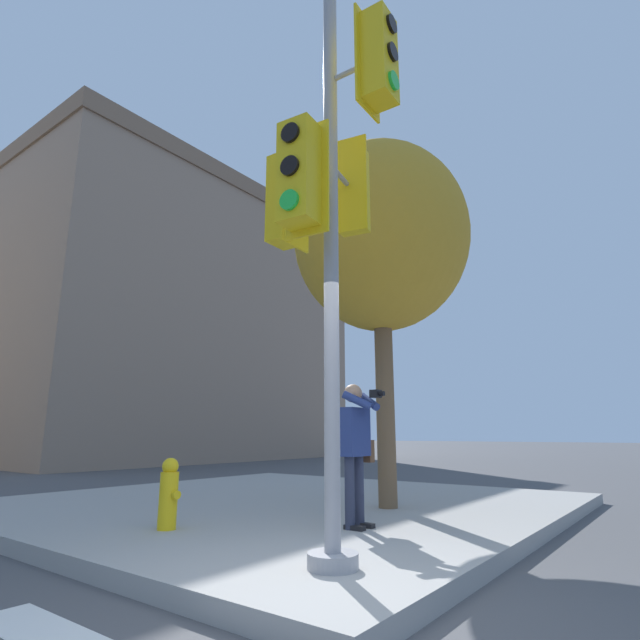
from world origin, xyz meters
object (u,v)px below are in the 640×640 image
traffic_signal_pole (330,187)px  street_tree (380,238)px  person_photographer (355,440)px  fire_hydrant (169,494)px

traffic_signal_pole → street_tree: 3.52m
street_tree → person_photographer: bearing=-162.7°
person_photographer → street_tree: (1.59, 0.49, 3.15)m
person_photographer → fire_hydrant: bearing=129.6°
person_photographer → street_tree: street_tree is taller
person_photographer → street_tree: 3.57m
street_tree → fire_hydrant: bearing=158.9°
traffic_signal_pole → person_photographer: 2.91m
street_tree → fire_hydrant: 4.88m
street_tree → fire_hydrant: size_ratio=7.42×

